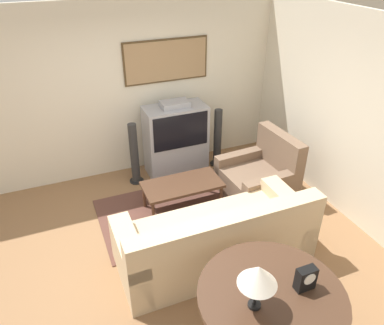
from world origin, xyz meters
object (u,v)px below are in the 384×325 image
(coffee_table, at_px, (182,186))
(speaker_tower_right, at_px, (217,139))
(armchair, at_px, (259,177))
(speaker_tower_left, at_px, (134,155))
(mantel_clock, at_px, (306,279))
(couch, at_px, (216,240))
(table_lamp, at_px, (258,276))
(console_table, at_px, (272,299))
(tv, at_px, (176,139))

(coffee_table, bearing_deg, speaker_tower_right, 43.20)
(armchair, xyz_separation_m, speaker_tower_left, (-1.65, 1.03, 0.19))
(mantel_clock, bearing_deg, couch, 99.82)
(mantel_clock, relative_size, speaker_tower_left, 0.22)
(coffee_table, bearing_deg, mantel_clock, -84.70)
(speaker_tower_left, bearing_deg, couch, -77.90)
(table_lamp, relative_size, speaker_tower_left, 0.45)
(couch, xyz_separation_m, speaker_tower_left, (-0.44, 2.05, 0.16))
(speaker_tower_right, bearing_deg, couch, -115.89)
(speaker_tower_left, distance_m, speaker_tower_right, 1.43)
(armchair, bearing_deg, mantel_clock, -26.88)
(speaker_tower_right, bearing_deg, table_lamp, -110.92)
(coffee_table, xyz_separation_m, mantel_clock, (0.22, -2.39, 0.50))
(couch, bearing_deg, speaker_tower_right, -116.05)
(console_table, bearing_deg, mantel_clock, -9.16)
(couch, bearing_deg, coffee_table, -90.08)
(tv, relative_size, armchair, 1.24)
(table_lamp, xyz_separation_m, speaker_tower_right, (1.27, 3.32, -0.64))
(tv, distance_m, speaker_tower_right, 0.73)
(armchair, xyz_separation_m, coffee_table, (-1.21, 0.10, 0.09))
(console_table, xyz_separation_m, speaker_tower_right, (1.06, 3.27, -0.23))
(tv, relative_size, table_lamp, 2.74)
(console_table, bearing_deg, coffee_table, 88.36)
(coffee_table, height_order, table_lamp, table_lamp)
(coffee_table, xyz_separation_m, speaker_tower_left, (-0.44, 0.94, 0.10))
(coffee_table, distance_m, speaker_tower_right, 1.37)
(tv, height_order, coffee_table, tv)
(couch, xyz_separation_m, mantel_clock, (0.22, -1.27, 0.56))
(coffee_table, relative_size, speaker_tower_right, 1.09)
(console_table, height_order, speaker_tower_right, speaker_tower_right)
(coffee_table, bearing_deg, armchair, -4.49)
(armchair, bearing_deg, speaker_tower_left, -125.54)
(armchair, relative_size, table_lamp, 2.22)
(table_lamp, distance_m, speaker_tower_left, 3.38)
(armchair, bearing_deg, couch, -53.41)
(tv, bearing_deg, couch, -97.44)
(mantel_clock, height_order, speaker_tower_right, speaker_tower_right)
(mantel_clock, bearing_deg, armchair, 66.65)
(tv, distance_m, table_lamp, 3.48)
(tv, xyz_separation_m, armchair, (0.93, -1.11, -0.30))
(couch, height_order, table_lamp, table_lamp)
(armchair, xyz_separation_m, table_lamp, (-1.48, -2.29, 0.83))
(coffee_table, xyz_separation_m, speaker_tower_right, (1.00, 0.94, 0.10))
(armchair, bearing_deg, console_table, -33.18)
(mantel_clock, distance_m, speaker_tower_right, 3.43)
(console_table, bearing_deg, tv, 84.11)
(table_lamp, bearing_deg, coffee_table, 83.47)
(couch, relative_size, mantel_clock, 10.15)
(armchair, relative_size, speaker_tower_left, 0.99)
(couch, xyz_separation_m, speaker_tower_right, (0.99, 2.05, 0.16))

